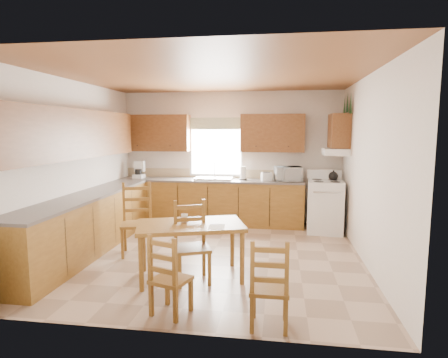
# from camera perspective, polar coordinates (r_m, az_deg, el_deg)

# --- Properties ---
(floor) EXTENTS (4.50, 4.50, 0.00)m
(floor) POSITION_cam_1_polar(r_m,az_deg,el_deg) (5.89, -1.91, -11.52)
(floor) COLOR tan
(floor) RESTS_ON ground
(ceiling) EXTENTS (4.50, 4.50, 0.00)m
(ceiling) POSITION_cam_1_polar(r_m,az_deg,el_deg) (5.62, -2.03, 15.48)
(ceiling) COLOR brown
(ceiling) RESTS_ON floor
(wall_left) EXTENTS (4.50, 4.50, 0.00)m
(wall_left) POSITION_cam_1_polar(r_m,az_deg,el_deg) (6.40, -22.23, 1.84)
(wall_left) COLOR beige
(wall_left) RESTS_ON floor
(wall_right) EXTENTS (4.50, 4.50, 0.00)m
(wall_right) POSITION_cam_1_polar(r_m,az_deg,el_deg) (5.65, 21.12, 1.22)
(wall_right) COLOR beige
(wall_right) RESTS_ON floor
(wall_back) EXTENTS (4.50, 4.50, 0.00)m
(wall_back) POSITION_cam_1_polar(r_m,az_deg,el_deg) (7.81, 1.00, 3.31)
(wall_back) COLOR beige
(wall_back) RESTS_ON floor
(wall_front) EXTENTS (4.50, 4.50, 0.00)m
(wall_front) POSITION_cam_1_polar(r_m,az_deg,el_deg) (3.43, -8.76, -2.10)
(wall_front) COLOR beige
(wall_front) RESTS_ON floor
(lower_cab_back) EXTENTS (3.75, 0.60, 0.88)m
(lower_cab_back) POSITION_cam_1_polar(r_m,az_deg,el_deg) (7.70, -2.07, -3.59)
(lower_cab_back) COLOR brown
(lower_cab_back) RESTS_ON floor
(lower_cab_left) EXTENTS (0.60, 3.60, 0.88)m
(lower_cab_left) POSITION_cam_1_polar(r_m,az_deg,el_deg) (6.27, -20.14, -6.61)
(lower_cab_left) COLOR brown
(lower_cab_left) RESTS_ON floor
(counter_back) EXTENTS (3.75, 0.63, 0.04)m
(counter_back) POSITION_cam_1_polar(r_m,az_deg,el_deg) (7.62, -2.09, -0.20)
(counter_back) COLOR #564E4B
(counter_back) RESTS_ON lower_cab_back
(counter_left) EXTENTS (0.63, 3.60, 0.04)m
(counter_left) POSITION_cam_1_polar(r_m,az_deg,el_deg) (6.17, -20.33, -2.47)
(counter_left) COLOR #564E4B
(counter_left) RESTS_ON lower_cab_left
(backsplash) EXTENTS (3.75, 0.01, 0.18)m
(backsplash) POSITION_cam_1_polar(r_m,az_deg,el_deg) (7.89, -1.71, 0.87)
(backsplash) COLOR tan
(backsplash) RESTS_ON counter_back
(upper_cab_back_left) EXTENTS (1.41, 0.33, 0.75)m
(upper_cab_back_left) POSITION_cam_1_polar(r_m,az_deg,el_deg) (7.98, -10.31, 6.91)
(upper_cab_back_left) COLOR brown
(upper_cab_back_left) RESTS_ON wall_back
(upper_cab_back_right) EXTENTS (1.25, 0.33, 0.75)m
(upper_cab_back_right) POSITION_cam_1_polar(r_m,az_deg,el_deg) (7.56, 7.39, 6.94)
(upper_cab_back_right) COLOR brown
(upper_cab_back_right) RESTS_ON wall_back
(upper_cab_left) EXTENTS (0.33, 3.60, 0.75)m
(upper_cab_left) POSITION_cam_1_polar(r_m,az_deg,el_deg) (6.16, -21.84, 6.37)
(upper_cab_left) COLOR brown
(upper_cab_left) RESTS_ON wall_left
(upper_cab_stove) EXTENTS (0.33, 0.62, 0.62)m
(upper_cab_stove) POSITION_cam_1_polar(r_m,az_deg,el_deg) (7.21, 17.13, 7.01)
(upper_cab_stove) COLOR brown
(upper_cab_stove) RESTS_ON wall_right
(range_hood) EXTENTS (0.44, 0.62, 0.12)m
(range_hood) POSITION_cam_1_polar(r_m,az_deg,el_deg) (7.21, 16.62, 4.01)
(range_hood) COLOR silver
(range_hood) RESTS_ON wall_right
(window_frame) EXTENTS (1.13, 0.02, 1.18)m
(window_frame) POSITION_cam_1_polar(r_m,az_deg,el_deg) (7.82, -1.21, 4.78)
(window_frame) COLOR silver
(window_frame) RESTS_ON wall_back
(window_pane) EXTENTS (1.05, 0.01, 1.10)m
(window_pane) POSITION_cam_1_polar(r_m,az_deg,el_deg) (7.81, -1.22, 4.78)
(window_pane) COLOR white
(window_pane) RESTS_ON wall_back
(window_valance) EXTENTS (1.19, 0.01, 0.24)m
(window_valance) POSITION_cam_1_polar(r_m,az_deg,el_deg) (7.78, -1.26, 8.45)
(window_valance) COLOR #405935
(window_valance) RESTS_ON wall_back
(sink_basin) EXTENTS (0.75, 0.45, 0.04)m
(sink_basin) POSITION_cam_1_polar(r_m,az_deg,el_deg) (7.60, -1.54, 0.09)
(sink_basin) COLOR silver
(sink_basin) RESTS_ON counter_back
(pine_decal_a) EXTENTS (0.22, 0.22, 0.36)m
(pine_decal_a) POSITION_cam_1_polar(r_m,az_deg,el_deg) (6.93, 18.76, 10.92)
(pine_decal_a) COLOR #193D1F
(pine_decal_a) RESTS_ON wall_right
(pine_decal_b) EXTENTS (0.22, 0.22, 0.36)m
(pine_decal_b) POSITION_cam_1_polar(r_m,az_deg,el_deg) (7.25, 18.32, 11.09)
(pine_decal_b) COLOR #193D1F
(pine_decal_b) RESTS_ON wall_right
(pine_decal_c) EXTENTS (0.22, 0.22, 0.36)m
(pine_decal_c) POSITION_cam_1_polar(r_m,az_deg,el_deg) (7.56, 17.89, 10.63)
(pine_decal_c) COLOR #193D1F
(pine_decal_c) RESTS_ON wall_right
(stove) EXTENTS (0.70, 0.72, 0.96)m
(stove) POSITION_cam_1_polar(r_m,az_deg,el_deg) (7.31, 15.14, -4.14)
(stove) COLOR silver
(stove) RESTS_ON floor
(coffeemaker) EXTENTS (0.25, 0.28, 0.32)m
(coffeemaker) POSITION_cam_1_polar(r_m,az_deg,el_deg) (8.01, -12.86, 1.30)
(coffeemaker) COLOR silver
(coffeemaker) RESTS_ON counter_back
(paper_towel) EXTENTS (0.13, 0.13, 0.27)m
(paper_towel) POSITION_cam_1_polar(r_m,az_deg,el_deg) (7.53, 2.91, 0.90)
(paper_towel) COLOR white
(paper_towel) RESTS_ON counter_back
(toaster) EXTENTS (0.23, 0.19, 0.16)m
(toaster) POSITION_cam_1_polar(r_m,az_deg,el_deg) (7.46, 6.49, 0.37)
(toaster) COLOR silver
(toaster) RESTS_ON counter_back
(microwave) EXTENTS (0.53, 0.43, 0.29)m
(microwave) POSITION_cam_1_polar(r_m,az_deg,el_deg) (7.44, 9.75, 0.77)
(microwave) COLOR silver
(microwave) RESTS_ON counter_back
(dining_table) EXTENTS (1.52, 1.15, 0.72)m
(dining_table) POSITION_cam_1_polar(r_m,az_deg,el_deg) (4.96, -5.11, -10.82)
(dining_table) COLOR brown
(dining_table) RESTS_ON floor
(chair_near_left) EXTENTS (0.45, 0.44, 0.86)m
(chair_near_left) POSITION_cam_1_polar(r_m,az_deg,el_deg) (4.04, -8.11, -14.14)
(chair_near_left) COLOR brown
(chair_near_left) RESTS_ON floor
(chair_near_right) EXTENTS (0.38, 0.36, 0.90)m
(chair_near_right) POSITION_cam_1_polar(r_m,az_deg,el_deg) (3.78, 6.95, -15.41)
(chair_near_right) COLOR brown
(chair_near_right) RESTS_ON floor
(chair_far_left) EXTENTS (0.57, 0.55, 1.09)m
(chair_far_left) POSITION_cam_1_polar(r_m,az_deg,el_deg) (5.94, -13.19, -6.06)
(chair_far_left) COLOR brown
(chair_far_left) RESTS_ON floor
(chair_far_right) EXTENTS (0.55, 0.54, 1.02)m
(chair_far_right) POSITION_cam_1_polar(r_m,az_deg,el_deg) (4.78, -4.88, -9.69)
(chair_far_right) COLOR brown
(chair_far_right) RESTS_ON floor
(table_paper) EXTENTS (0.21, 0.27, 0.00)m
(table_paper) POSITION_cam_1_polar(r_m,az_deg,el_deg) (4.68, -1.12, -7.28)
(table_paper) COLOR white
(table_paper) RESTS_ON dining_table
(table_card) EXTENTS (0.09, 0.03, 0.11)m
(table_card) POSITION_cam_1_polar(r_m,az_deg,el_deg) (4.92, -6.04, -5.94)
(table_card) COLOR white
(table_card) RESTS_ON dining_table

